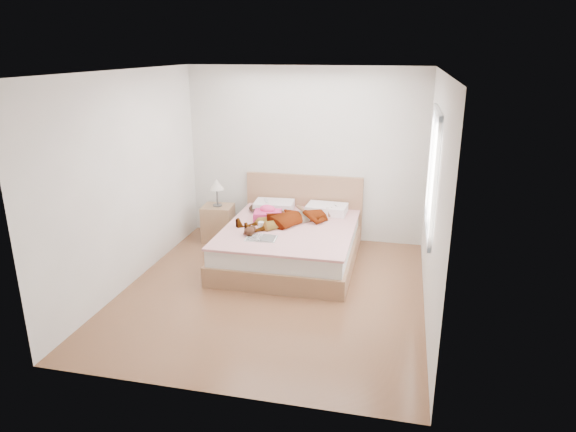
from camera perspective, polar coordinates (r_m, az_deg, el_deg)
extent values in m
plane|color=#512D19|center=(6.34, -1.71, -8.38)|extent=(4.00, 4.00, 0.00)
imported|color=white|center=(7.15, 0.61, 0.15)|extent=(1.61, 1.50, 0.22)
ellipsoid|color=black|center=(7.72, -2.83, 0.94)|extent=(0.50, 0.58, 0.08)
cube|color=silver|center=(7.62, -2.44, 1.74)|extent=(0.09, 0.09, 0.05)
plane|color=white|center=(5.68, -1.97, 15.80)|extent=(4.00, 4.00, 0.00)
plane|color=beige|center=(7.78, 1.88, 6.80)|extent=(3.60, 0.00, 3.60)
plane|color=silver|center=(4.07, -8.91, -4.20)|extent=(3.60, 0.00, 3.60)
plane|color=silver|center=(6.55, -17.29, 3.81)|extent=(0.00, 4.00, 4.00)
plane|color=silver|center=(5.71, 15.94, 1.87)|extent=(0.00, 4.00, 4.00)
cube|color=white|center=(5.95, 15.75, 4.53)|extent=(0.02, 1.10, 1.30)
cube|color=silver|center=(5.39, 15.99, 3.12)|extent=(0.04, 0.06, 1.42)
cube|color=silver|center=(6.52, 15.55, 5.70)|extent=(0.04, 0.06, 1.42)
cube|color=silver|center=(6.14, 15.21, -1.64)|extent=(0.04, 1.22, 0.06)
cube|color=silver|center=(5.84, 16.32, 11.02)|extent=(0.04, 1.22, 0.06)
cube|color=silver|center=(5.95, 15.71, 4.53)|extent=(0.03, 0.04, 1.30)
cube|color=olive|center=(7.13, 0.18, -4.11)|extent=(1.78, 2.08, 0.26)
cube|color=silver|center=(7.04, 0.18, -2.30)|extent=(1.70, 2.00, 0.22)
cube|color=silver|center=(7.00, 0.18, -1.34)|extent=(1.74, 2.04, 0.03)
cube|color=brown|center=(7.94, 1.77, 1.07)|extent=(1.80, 0.07, 1.00)
cube|color=white|center=(7.73, -1.55, 1.18)|extent=(0.61, 0.44, 0.13)
cube|color=white|center=(7.58, 4.32, 0.78)|extent=(0.60, 0.43, 0.13)
cube|color=#D83A80|center=(7.27, -2.26, 0.05)|extent=(0.43, 0.37, 0.12)
ellipsoid|color=#FD4485|center=(7.30, -2.30, 0.79)|extent=(0.26, 0.22, 0.12)
cube|color=white|center=(6.58, -3.01, -2.50)|extent=(0.40, 0.28, 0.01)
cube|color=white|center=(6.60, -3.85, -2.37)|extent=(0.21, 0.27, 0.02)
cube|color=#2A2A2A|center=(6.56, -2.14, -2.47)|extent=(0.21, 0.27, 0.02)
cylinder|color=white|center=(6.94, -3.01, -1.02)|extent=(0.10, 0.10, 0.09)
torus|color=white|center=(6.92, -2.73, -1.07)|extent=(0.06, 0.03, 0.06)
cylinder|color=black|center=(6.93, -3.01, -0.73)|extent=(0.09, 0.09, 0.00)
ellipsoid|color=black|center=(6.68, -4.33, -1.71)|extent=(0.17, 0.19, 0.12)
ellipsoid|color=#F9E7D0|center=(6.66, -4.40, -1.67)|extent=(0.09, 0.10, 0.06)
sphere|color=black|center=(6.74, -3.95, -1.42)|extent=(0.09, 0.09, 0.09)
sphere|color=pink|center=(6.77, -4.06, -1.16)|extent=(0.03, 0.03, 0.03)
sphere|color=pink|center=(6.74, -3.60, -1.25)|extent=(0.03, 0.03, 0.03)
ellipsoid|color=black|center=(6.68, -4.86, -1.96)|extent=(0.05, 0.06, 0.03)
ellipsoid|color=black|center=(6.63, -4.13, -2.10)|extent=(0.05, 0.06, 0.03)
cube|color=brown|center=(7.95, -7.75, -0.77)|extent=(0.48, 0.43, 0.55)
cylinder|color=#474747|center=(7.87, -7.84, 1.19)|extent=(0.15, 0.15, 0.02)
cylinder|color=#494949|center=(7.83, -7.88, 2.17)|extent=(0.03, 0.03, 0.28)
cone|color=beige|center=(7.78, -7.94, 3.51)|extent=(0.24, 0.24, 0.16)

